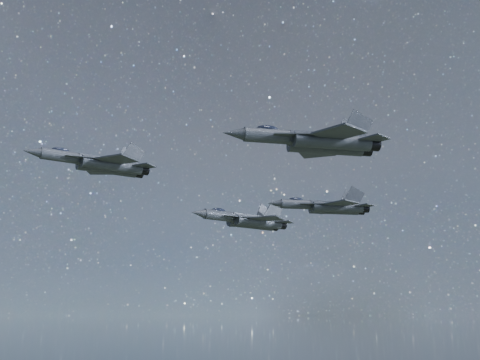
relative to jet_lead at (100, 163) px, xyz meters
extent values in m
cylinder|color=#2C3037|center=(-4.08, -1.23, 0.23)|extent=(7.64, 3.68, 1.58)
cone|color=#2C3037|center=(-8.74, -2.64, 0.23)|extent=(2.74, 2.06, 1.42)
ellipsoid|color=black|center=(-5.25, -1.59, 0.99)|extent=(2.62, 1.72, 0.78)
cube|color=#2C3037|center=(0.96, 0.29, 0.18)|extent=(8.40, 3.86, 1.32)
cylinder|color=#2C3037|center=(1.65, -0.56, -0.28)|extent=(8.61, 3.98, 1.58)
cylinder|color=#2C3037|center=(1.06, 1.38, -0.28)|extent=(8.61, 3.98, 1.58)
cylinder|color=black|center=(6.11, 0.79, -0.28)|extent=(1.68, 1.78, 1.46)
cylinder|color=black|center=(5.52, 2.73, -0.28)|extent=(1.68, 1.78, 1.46)
cube|color=#2C3037|center=(-1.94, -2.02, 0.11)|extent=(5.36, 1.64, 0.12)
cube|color=#2C3037|center=(-2.73, 0.60, 0.11)|extent=(5.18, 3.45, 0.12)
cube|color=#2C3037|center=(2.15, -2.95, -0.08)|extent=(5.82, 5.77, 0.20)
cube|color=#2C3037|center=(0.16, 3.65, -0.08)|extent=(4.86, 5.22, 0.20)
cube|color=#2C3037|center=(6.10, -0.59, -0.08)|extent=(3.44, 3.44, 0.15)
cube|color=#2C3037|center=(4.75, 3.87, -0.08)|extent=(2.85, 3.00, 0.15)
cube|color=#2C3037|center=(4.53, 0.05, 1.65)|extent=(3.49, 0.90, 3.61)
cube|color=#2C3037|center=(3.80, 2.47, 1.65)|extent=(3.34, 1.44, 3.61)
cylinder|color=#2C3037|center=(21.50, 13.44, -4.13)|extent=(8.37, 4.39, 1.74)
cone|color=#2C3037|center=(16.45, 11.65, -4.13)|extent=(3.05, 2.37, 1.56)
ellipsoid|color=black|center=(20.24, 12.99, -3.29)|extent=(2.90, 1.99, 0.86)
cube|color=#2C3037|center=(26.97, 15.37, -4.18)|extent=(9.19, 4.63, 1.45)
cylinder|color=#2C3037|center=(27.77, 14.47, -4.69)|extent=(9.42, 4.77, 1.74)
cylinder|color=#2C3037|center=(27.02, 16.57, -4.69)|extent=(9.42, 4.77, 1.74)
cylinder|color=black|center=(32.61, 16.18, -4.69)|extent=(1.90, 2.00, 1.61)
cylinder|color=black|center=(31.86, 18.28, -4.69)|extent=(1.90, 2.00, 1.61)
cube|color=#2C3037|center=(23.90, 12.69, -4.26)|extent=(5.92, 2.07, 0.13)
cube|color=#2C3037|center=(22.89, 15.53, -4.26)|extent=(5.63, 4.00, 0.13)
cube|color=#2C3037|center=(28.45, 11.87, -4.46)|extent=(6.40, 6.31, 0.22)
cube|color=#2C3037|center=(25.92, 19.03, -4.46)|extent=(5.18, 5.61, 0.22)
cube|color=#2C3037|center=(32.67, 14.66, -4.46)|extent=(3.79, 3.77, 0.17)
cube|color=#2C3037|center=(30.96, 19.50, -4.46)|extent=(3.03, 3.21, 0.17)
cube|color=#2C3037|center=(30.91, 15.28, -2.57)|extent=(3.81, 1.16, 3.97)
cube|color=#2C3037|center=(29.98, 17.92, -2.57)|extent=(3.61, 1.75, 3.97)
cylinder|color=#2C3037|center=(18.21, -22.29, -1.43)|extent=(7.81, 2.13, 1.63)
cone|color=#2C3037|center=(13.21, -21.96, -1.43)|extent=(2.59, 1.62, 1.46)
ellipsoid|color=black|center=(16.96, -22.21, -0.65)|extent=(2.55, 1.26, 0.80)
cube|color=#2C3037|center=(23.62, -22.65, -1.48)|extent=(8.64, 2.13, 1.36)
cylinder|color=#2C3037|center=(23.96, -23.72, -1.95)|extent=(8.85, 2.20, 1.63)
cylinder|color=#2C3037|center=(24.10, -21.64, -1.95)|extent=(8.85, 2.20, 1.63)
cylinder|color=black|center=(28.75, -24.04, -1.95)|extent=(1.45, 1.59, 1.50)
cylinder|color=black|center=(28.89, -21.96, -1.95)|extent=(1.45, 1.59, 1.50)
cube|color=#2C3037|center=(19.99, -23.82, -1.55)|extent=(5.54, 2.49, 0.13)
cube|color=#2C3037|center=(20.17, -21.01, -1.55)|extent=(5.53, 1.82, 0.13)
cube|color=#2C3037|center=(23.59, -26.20, -1.74)|extent=(5.61, 5.83, 0.21)
cube|color=#2C3037|center=(24.06, -19.13, -1.74)|extent=(5.84, 5.96, 0.21)
cube|color=#2C3037|center=(28.25, -25.36, -1.74)|extent=(3.30, 3.40, 0.16)
cube|color=#2C3037|center=(28.56, -20.57, -1.74)|extent=(3.44, 3.50, 0.16)
cube|color=#2C3037|center=(26.97, -24.18, 0.03)|extent=(3.61, 0.70, 3.71)
cube|color=#2C3037|center=(27.14, -21.58, 0.03)|extent=(3.63, 0.53, 3.71)
cylinder|color=#2C3037|center=(30.10, -0.24, -4.21)|extent=(6.92, 2.15, 1.43)
cone|color=#2C3037|center=(25.71, 0.23, -4.21)|extent=(2.33, 1.52, 1.29)
ellipsoid|color=black|center=(29.01, -0.12, -3.52)|extent=(2.28, 1.19, 0.71)
cube|color=#2C3037|center=(34.86, -0.75, -4.25)|extent=(7.65, 2.18, 1.20)
cylinder|color=#2C3037|center=(35.13, -1.70, -4.67)|extent=(7.84, 2.25, 1.43)
cylinder|color=#2C3037|center=(35.32, 0.13, -4.67)|extent=(7.84, 2.25, 1.43)
cylinder|color=black|center=(39.33, -2.15, -4.67)|extent=(1.33, 1.44, 1.32)
cylinder|color=black|center=(39.53, -0.33, -4.67)|extent=(1.33, 1.44, 1.32)
cube|color=#2C3037|center=(31.62, -1.65, -4.32)|extent=(4.87, 2.38, 0.11)
cube|color=#2C3037|center=(31.88, 0.82, -4.32)|extent=(4.85, 1.41, 0.11)
cube|color=#2C3037|center=(34.71, -3.88, -4.48)|extent=(4.87, 5.08, 0.18)
cube|color=#2C3037|center=(35.38, 2.34, -4.48)|extent=(5.19, 5.27, 0.18)
cube|color=#2C3037|center=(38.84, -3.30, -4.48)|extent=(2.87, 2.96, 0.14)
cube|color=#2C3037|center=(39.29, 0.90, -4.48)|extent=(3.06, 3.10, 0.14)
cube|color=#2C3037|center=(37.75, -2.22, -2.92)|extent=(3.17, 0.74, 3.27)
cube|color=#2C3037|center=(38.00, 0.07, -2.92)|extent=(3.21, 0.50, 3.27)
camera|label=1|loc=(-2.10, -77.46, -20.54)|focal=42.00mm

